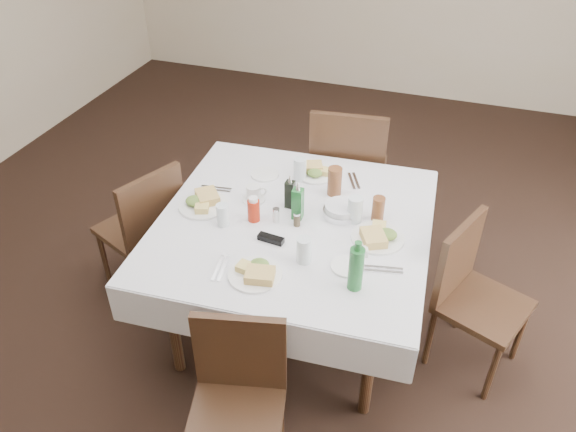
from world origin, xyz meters
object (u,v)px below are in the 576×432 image
at_px(chair_east, 471,288).
at_px(water_w, 223,215).
at_px(bread_basket, 341,210).
at_px(dining_table, 294,232).
at_px(chair_west, 146,224).
at_px(water_s, 304,250).
at_px(green_bottle, 356,268).
at_px(ketchup_bottle, 254,210).
at_px(oil_cruet_green, 298,202).
at_px(oil_cruet_dark, 290,193).
at_px(chair_south, 238,393).
at_px(chair_north, 348,167).
at_px(water_e, 355,209).
at_px(water_n, 300,169).
at_px(coffee_mug, 254,194).

height_order(chair_east, water_w, water_w).
bearing_deg(water_w, bread_basket, 26.24).
height_order(dining_table, chair_west, chair_west).
xyz_separation_m(water_s, green_bottle, (0.28, -0.10, 0.05)).
bearing_deg(green_bottle, ketchup_bottle, 151.95).
xyz_separation_m(dining_table, water_s, (0.15, -0.30, 0.14)).
height_order(chair_west, water_s, chair_west).
bearing_deg(oil_cruet_green, chair_east, 1.61).
height_order(water_s, ketchup_bottle, ketchup_bottle).
distance_m(chair_west, oil_cruet_dark, 0.94).
bearing_deg(water_s, chair_south, -98.61).
relative_size(dining_table, chair_south, 1.78).
distance_m(chair_east, ketchup_bottle, 1.23).
relative_size(dining_table, chair_north, 1.48).
distance_m(chair_east, water_w, 1.37).
height_order(chair_south, chair_east, chair_east).
distance_m(dining_table, oil_cruet_dark, 0.21).
bearing_deg(water_w, water_e, 21.44).
bearing_deg(water_e, water_w, -158.56).
bearing_deg(chair_north, ketchup_bottle, -106.78).
relative_size(water_s, water_w, 1.10).
xyz_separation_m(oil_cruet_dark, green_bottle, (0.49, -0.52, 0.03)).
distance_m(bread_basket, green_bottle, 0.57).
bearing_deg(chair_north, water_e, -74.57).
relative_size(water_n, oil_cruet_green, 0.60).
bearing_deg(water_w, water_n, 65.96).
relative_size(oil_cruet_dark, oil_cruet_green, 0.90).
relative_size(chair_south, oil_cruet_dark, 4.17).
bearing_deg(green_bottle, chair_west, 164.25).
relative_size(chair_west, green_bottle, 3.40).
xyz_separation_m(water_e, ketchup_bottle, (-0.51, -0.17, -0.01)).
bearing_deg(oil_cruet_green, water_s, -67.11).
bearing_deg(water_w, chair_north, 67.83).
bearing_deg(chair_south, water_n, 96.39).
distance_m(dining_table, water_n, 0.44).
height_order(oil_cruet_green, green_bottle, green_bottle).
bearing_deg(water_n, chair_north, 69.97).
bearing_deg(chair_north, green_bottle, -75.33).
xyz_separation_m(bread_basket, ketchup_bottle, (-0.43, -0.19, 0.04)).
relative_size(oil_cruet_green, green_bottle, 0.87).
relative_size(water_s, water_e, 0.92).
relative_size(water_w, oil_cruet_green, 0.54).
bearing_deg(chair_east, coffee_mug, 177.64).
xyz_separation_m(water_n, coffee_mug, (-0.18, -0.29, -0.03)).
relative_size(water_e, green_bottle, 0.55).
bearing_deg(chair_east, water_w, -170.82).
xyz_separation_m(chair_east, bread_basket, (-0.74, 0.07, 0.29)).
xyz_separation_m(chair_east, green_bottle, (-0.54, -0.46, 0.38)).
bearing_deg(coffee_mug, dining_table, -22.65).
xyz_separation_m(chair_west, water_s, (1.08, -0.28, 0.31)).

